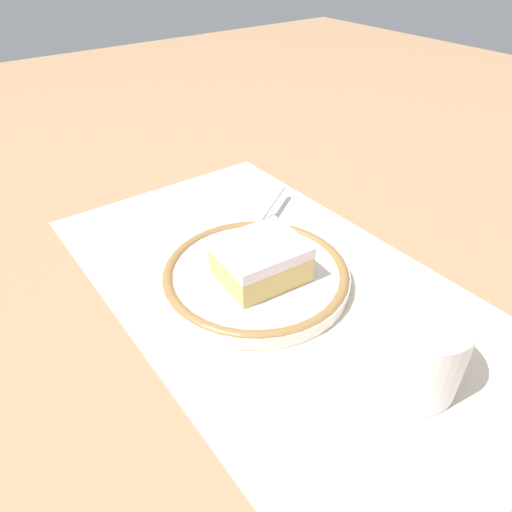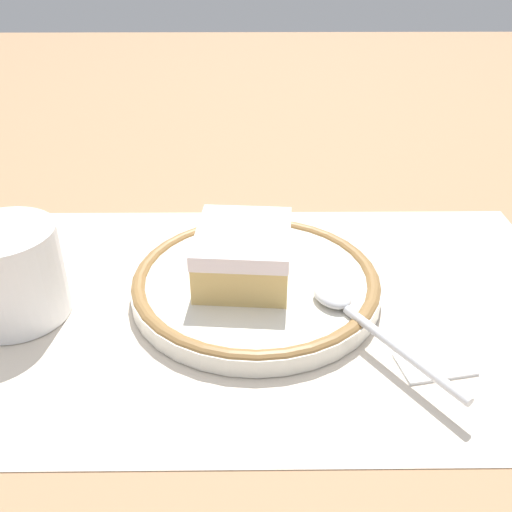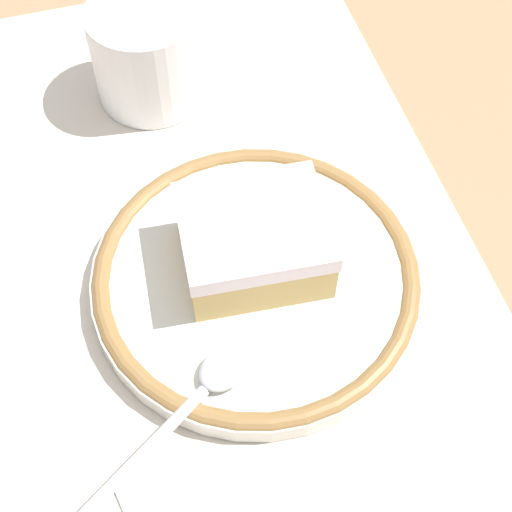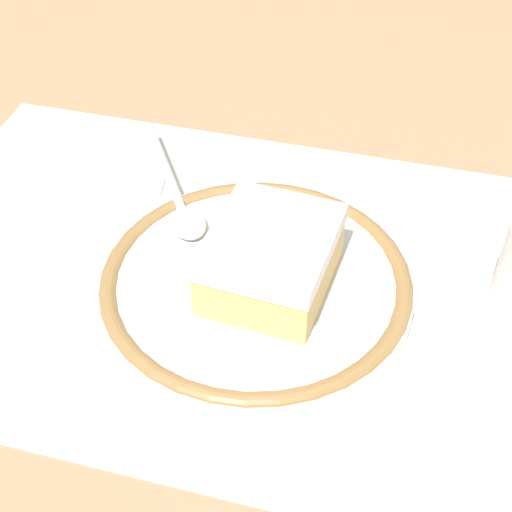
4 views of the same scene
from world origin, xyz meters
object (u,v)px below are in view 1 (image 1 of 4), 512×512
at_px(plate, 256,275).
at_px(cake_slice, 260,260).
at_px(cup, 415,353).
at_px(sugar_packet, 254,209).
at_px(spoon, 258,223).

bearing_deg(plate, cake_slice, -9.53).
distance_m(cup, sugar_packet, 0.31).
relative_size(cake_slice, spoon, 0.71).
height_order(cake_slice, cup, cup).
bearing_deg(plate, cup, 8.16).
relative_size(plate, spoon, 1.57).
bearing_deg(sugar_packet, cake_slice, -34.22).
bearing_deg(cake_slice, spoon, 144.58).
bearing_deg(cake_slice, sugar_packet, 145.78).
distance_m(plate, spoon, 0.09).
xyz_separation_m(plate, spoon, (-0.07, 0.06, 0.01)).
relative_size(plate, cake_slice, 2.21).
bearing_deg(spoon, sugar_packet, 147.70).
bearing_deg(cake_slice, plate, 170.47).
xyz_separation_m(plate, cup, (0.18, 0.03, 0.02)).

